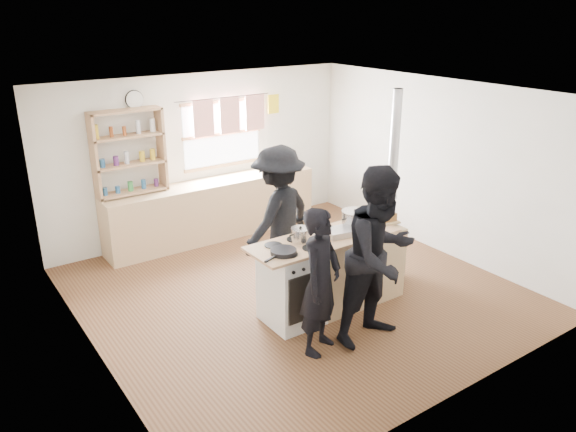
# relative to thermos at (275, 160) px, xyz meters

# --- Properties ---
(ground) EXTENTS (5.00, 5.00, 0.01)m
(ground) POSITION_rel_thermos_xyz_m (-1.16, -2.22, -1.07)
(ground) COLOR brown
(ground) RESTS_ON ground
(back_counter) EXTENTS (3.40, 0.55, 0.90)m
(back_counter) POSITION_rel_thermos_xyz_m (-1.16, 0.00, -0.62)
(back_counter) COLOR tan
(back_counter) RESTS_ON ground
(shelving_unit) EXTENTS (1.00, 0.28, 1.20)m
(shelving_unit) POSITION_rel_thermos_xyz_m (-2.36, 0.12, 0.45)
(shelving_unit) COLOR tan
(shelving_unit) RESTS_ON back_counter
(thermos) EXTENTS (0.10, 0.10, 0.33)m
(thermos) POSITION_rel_thermos_xyz_m (0.00, 0.00, 0.00)
(thermos) COLOR silver
(thermos) RESTS_ON back_counter
(cooking_island) EXTENTS (1.97, 0.64, 0.93)m
(cooking_island) POSITION_rel_thermos_xyz_m (-1.02, -2.77, -0.60)
(cooking_island) COLOR white
(cooking_island) RESTS_ON ground
(skillet_greens) EXTENTS (0.36, 0.36, 0.05)m
(skillet_greens) POSITION_rel_thermos_xyz_m (-1.79, -2.86, -0.11)
(skillet_greens) COLOR black
(skillet_greens) RESTS_ON cooking_island
(roast_tray) EXTENTS (0.37, 0.31, 0.07)m
(roast_tray) POSITION_rel_thermos_xyz_m (-0.96, -2.80, -0.09)
(roast_tray) COLOR silver
(roast_tray) RESTS_ON cooking_island
(stockpot_stove) EXTENTS (0.22, 0.22, 0.18)m
(stockpot_stove) POSITION_rel_thermos_xyz_m (-1.44, -2.69, -0.06)
(stockpot_stove) COLOR #B9B9BC
(stockpot_stove) RESTS_ON cooking_island
(stockpot_counter) EXTENTS (0.32, 0.32, 0.23)m
(stockpot_counter) POSITION_rel_thermos_xyz_m (-0.67, -2.72, -0.03)
(stockpot_counter) COLOR #B6B6B8
(stockpot_counter) RESTS_ON cooking_island
(bread_board) EXTENTS (0.31, 0.25, 0.12)m
(bread_board) POSITION_rel_thermos_xyz_m (-0.23, -2.82, -0.09)
(bread_board) COLOR tan
(bread_board) RESTS_ON cooking_island
(flue_heater) EXTENTS (0.35, 0.35, 2.50)m
(flue_heater) POSITION_rel_thermos_xyz_m (0.05, -2.59, -0.42)
(flue_heater) COLOR black
(flue_heater) RESTS_ON ground
(person_near_left) EXTENTS (0.69, 0.60, 1.58)m
(person_near_left) POSITION_rel_thermos_xyz_m (-1.70, -3.39, -0.28)
(person_near_left) COLOR black
(person_near_left) RESTS_ON ground
(person_near_right) EXTENTS (0.99, 0.80, 1.94)m
(person_near_right) POSITION_rel_thermos_xyz_m (-1.05, -3.56, -0.09)
(person_near_right) COLOR black
(person_near_right) RESTS_ON ground
(person_far) EXTENTS (1.34, 1.05, 1.83)m
(person_far) POSITION_rel_thermos_xyz_m (-1.19, -1.86, -0.15)
(person_far) COLOR black
(person_far) RESTS_ON ground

